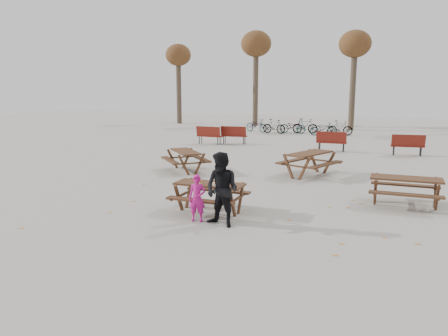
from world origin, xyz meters
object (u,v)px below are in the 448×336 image
at_px(food_tray, 215,185).
at_px(picnic_table_east, 405,192).
at_px(main_picnic_table, 210,190).
at_px(adult, 222,190).
at_px(picnic_table_far, 309,164).
at_px(soda_bottle, 200,181).
at_px(child, 197,198).
at_px(picnic_table_north, 186,161).

relative_size(food_tray, picnic_table_east, 0.10).
bearing_deg(main_picnic_table, food_tray, -40.03).
relative_size(adult, picnic_table_east, 0.95).
bearing_deg(food_tray, picnic_table_far, 78.05).
bearing_deg(main_picnic_table, adult, -52.44).
bearing_deg(main_picnic_table, picnic_table_east, 28.21).
bearing_deg(picnic_table_east, food_tray, -149.29).
relative_size(soda_bottle, child, 0.15).
distance_m(soda_bottle, picnic_table_north, 5.82).
relative_size(main_picnic_table, picnic_table_east, 0.97).
bearing_deg(soda_bottle, food_tray, -5.20).
height_order(main_picnic_table, soda_bottle, soda_bottle).
distance_m(soda_bottle, child, 0.78).
xyz_separation_m(child, picnic_table_north, (-3.20, 5.68, -0.18)).
bearing_deg(food_tray, adult, -56.57).
relative_size(picnic_table_east, picnic_table_north, 1.00).
bearing_deg(food_tray, soda_bottle, 174.80).
xyz_separation_m(child, picnic_table_far, (1.44, 6.56, -0.14)).
height_order(adult, picnic_table_east, adult).
xyz_separation_m(main_picnic_table, soda_bottle, (-0.19, -0.16, 0.26)).
height_order(soda_bottle, adult, adult).
xyz_separation_m(child, picnic_table_east, (4.69, 3.40, -0.18)).
distance_m(adult, picnic_table_north, 6.99).
distance_m(soda_bottle, adult, 1.23).
distance_m(picnic_table_east, picnic_table_far, 4.54).
xyz_separation_m(food_tray, child, (-0.19, -0.66, -0.21)).
distance_m(adult, picnic_table_east, 5.34).
bearing_deg(food_tray, picnic_table_east, 31.32).
bearing_deg(adult, picnic_table_far, 96.77).
bearing_deg(child, soda_bottle, 98.79).
distance_m(soda_bottle, picnic_table_far, 6.11).
relative_size(adult, picnic_table_north, 0.95).
height_order(food_tray, picnic_table_east, food_tray).
bearing_deg(main_picnic_table, picnic_table_far, 75.40).
height_order(child, adult, adult).
bearing_deg(picnic_table_north, adult, -10.17).
bearing_deg(soda_bottle, main_picnic_table, 39.82).
xyz_separation_m(picnic_table_east, picnic_table_far, (-3.25, 3.16, 0.04)).
distance_m(main_picnic_table, picnic_table_north, 5.77).
height_order(main_picnic_table, adult, adult).
bearing_deg(picnic_table_north, main_picnic_table, -10.94).
distance_m(child, picnic_table_north, 6.52).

